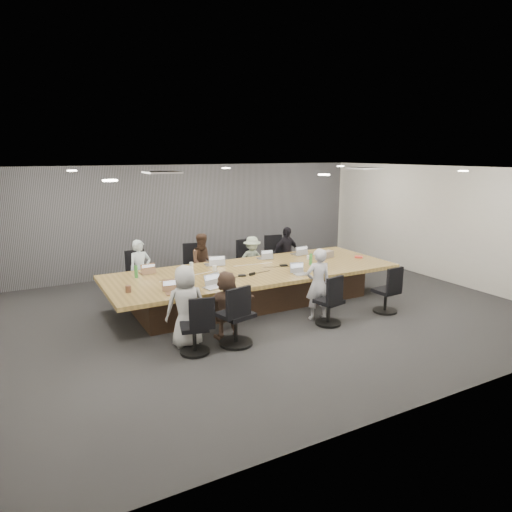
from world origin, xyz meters
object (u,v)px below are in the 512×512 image
laptop_0 (147,272)px  chair_7 (386,295)px  chair_5 (236,319)px  bottle_green_right (311,259)px  chair_0 (137,279)px  chair_4 (194,331)px  bottle_green_left (136,272)px  canvas_bag (327,254)px  chair_6 (329,305)px  person_2 (252,260)px  person_4 (186,306)px  laptop_1 (213,264)px  laptop_2 (263,258)px  chair_2 (245,264)px  person_3 (286,253)px  laptop_6 (302,274)px  person_1 (204,263)px  person_5 (227,304)px  conference_table (254,285)px  stapler (252,274)px  chair_1 (198,270)px  laptop_5 (214,287)px  snack_packet (359,257)px  chair_3 (279,259)px  laptop_3 (298,254)px  person_6 (318,284)px  person_0 (140,271)px  bottle_clear (192,268)px  mug_brown (128,289)px

laptop_0 → chair_7: bearing=142.5°
chair_5 → bottle_green_right: bearing=17.1°
chair_5 → chair_7: (3.29, 0.00, -0.07)m
chair_0 → chair_4: 3.40m
bottle_green_left → canvas_bag: (4.32, -0.34, -0.04)m
chair_6 → person_2: (0.03, 3.05, 0.21)m
person_4 → canvas_bag: person_4 is taller
laptop_1 → laptop_2: same height
chair_2 → person_3: size_ratio=0.61×
chair_7 → laptop_6: bearing=144.1°
person_1 → bottle_green_right: bearing=-33.2°
chair_2 → person_5: 3.61m
conference_table → person_3: bearing=39.5°
chair_2 → canvas_bag: size_ratio=2.86×
chair_7 → person_1: bearing=127.5°
laptop_1 → stapler: bearing=113.5°
person_3 → chair_1: bearing=164.9°
laptop_5 → laptop_6: 1.89m
chair_5 → snack_packet: chair_5 is taller
conference_table → laptop_5: 1.52m
chair_5 → person_4: bearing=140.7°
chair_2 → chair_3: (0.96, 0.00, 0.03)m
chair_5 → laptop_5: size_ratio=2.57×
laptop_1 → snack_packet: snack_packet is taller
chair_4 → bottle_green_left: bottle_green_left is taller
person_2 → canvas_bag: bearing=-30.9°
chair_6 → person_1: person_1 is taller
canvas_bag → chair_1: bearing=149.9°
chair_5 → person_5: size_ratio=0.74×
person_3 → laptop_5: size_ratio=3.90×
laptop_0 → laptop_1: (1.44, 0.00, 0.00)m
laptop_3 → person_6: person_6 is taller
person_0 → bottle_clear: size_ratio=5.36×
bottle_green_left → mug_brown: bottle_green_left is taller
bottle_clear → stapler: (1.02, -0.64, -0.10)m
chair_6 → laptop_2: size_ratio=2.64×
chair_6 → canvas_bag: 2.38m
chair_7 → bottle_green_left: bottle_green_left is taller
chair_2 → person_2: (0.00, -0.35, 0.18)m
chair_7 → snack_packet: 1.68m
snack_packet → chair_7: bearing=-111.4°
chair_0 → chair_2: bearing=172.8°
bottle_green_right → bottle_clear: bearing=169.3°
chair_3 → bottle_green_right: (-0.36, -1.92, 0.43)m
person_6 → canvas_bag: 2.07m
chair_7 → person_3: (-0.42, 3.05, 0.29)m
person_1 → person_4: 3.04m
chair_0 → chair_2: (2.68, 0.00, 0.00)m
person_2 → laptop_3: (0.96, -0.55, 0.17)m
mug_brown → canvas_bag: canvas_bag is taller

